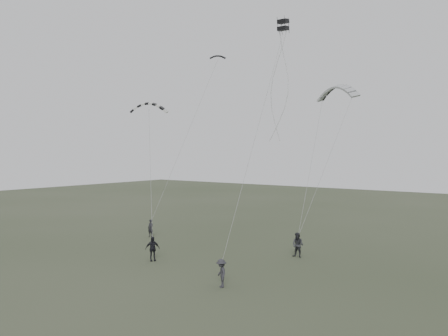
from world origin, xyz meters
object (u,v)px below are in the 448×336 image
Objects in this scene: flyer_left at (151,228)px; flyer_far at (221,273)px; kite_dark_small at (218,56)px; kite_pale_large at (337,86)px; kite_box at (283,25)px; kite_striped at (149,104)px; flyer_center at (152,249)px; flyer_right at (298,245)px.

flyer_far is at bearing -37.63° from flyer_left.
kite_pale_large is (12.21, 1.07, -4.03)m from kite_dark_small.
flyer_left is 2.35× the size of kite_box.
kite_striped is 4.47× the size of kite_box.
flyer_center is at bearing -80.80° from kite_striped.
kite_pale_large is at bearing 5.07° from flyer_center.
flyer_left is 22.48m from kite_box.
kite_box is at bearing -21.56° from flyer_left.
flyer_left is 0.39× the size of kite_pale_large.
flyer_center is 1.11× the size of kite_dark_small.
flyer_center is 12.15m from kite_striped.
flyer_center is 0.43× the size of kite_pale_large.
flyer_far is at bearing -69.77° from flyer_center.
flyer_right is (14.78, 0.89, 0.12)m from flyer_left.
kite_box is at bearing 109.43° from flyer_far.
kite_box is at bearing -73.32° from kite_dark_small.
kite_box reaches higher than kite_pale_large.
kite_box reaches higher than kite_striped.
kite_dark_small reaches higher than flyer_left.
flyer_center is 21.73m from kite_dark_small.
flyer_center is at bearing -154.98° from flyer_far.
kite_pale_large is (0.43, 16.30, 12.81)m from flyer_far.
kite_dark_small is 17.33m from kite_box.
kite_pale_large is 16.27m from kite_striped.
kite_striped is 13.74m from kite_box.
kite_pale_large reaches higher than flyer_left.
kite_pale_large is (8.19, 14.27, 12.75)m from flyer_center.
flyer_right is 1.04× the size of flyer_center.
kite_pale_large is at bearing 3.40° from kite_striped.
kite_dark_small is (-11.78, 15.23, 16.85)m from flyer_far.
flyer_right is 2.68× the size of kite_box.
kite_box is at bearing -41.05° from flyer_center.
kite_striped is (3.01, -3.05, 11.15)m from flyer_left.
flyer_center is at bearing -101.58° from kite_pale_large.
flyer_center is at bearing -137.04° from flyer_right.
flyer_center is 17.89m from kite_box.
flyer_center is 2.57× the size of kite_box.
kite_pale_large is at bearing 128.21° from flyer_far.
kite_striped is at bearing 83.26° from flyer_center.
flyer_right is 21.47m from kite_dark_small.
kite_dark_small reaches higher than kite_striped.
kite_striped is at bearing -52.87° from flyer_left.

